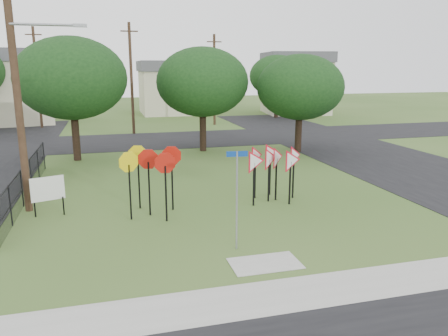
# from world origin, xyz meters

# --- Properties ---
(ground) EXTENTS (140.00, 140.00, 0.00)m
(ground) POSITION_xyz_m (0.00, 0.00, 0.00)
(ground) COLOR #375720
(sidewalk) EXTENTS (30.00, 1.60, 0.02)m
(sidewalk) POSITION_xyz_m (0.00, -4.20, 0.01)
(sidewalk) COLOR #9F9E97
(sidewalk) RESTS_ON ground
(planting_strip) EXTENTS (30.00, 0.80, 0.02)m
(planting_strip) POSITION_xyz_m (0.00, -5.40, 0.01)
(planting_strip) COLOR #375720
(planting_strip) RESTS_ON ground
(street_right) EXTENTS (8.00, 50.00, 0.02)m
(street_right) POSITION_xyz_m (12.00, 10.00, 0.01)
(street_right) COLOR black
(street_right) RESTS_ON ground
(street_far) EXTENTS (60.00, 8.00, 0.02)m
(street_far) POSITION_xyz_m (0.00, 20.00, 0.01)
(street_far) COLOR black
(street_far) RESTS_ON ground
(curb_pad) EXTENTS (2.00, 1.20, 0.02)m
(curb_pad) POSITION_xyz_m (0.00, -2.40, 0.01)
(curb_pad) COLOR #9F9E97
(curb_pad) RESTS_ON ground
(street_name_sign) EXTENTS (0.64, 0.09, 3.09)m
(street_name_sign) POSITION_xyz_m (-0.49, -1.16, 1.76)
(street_name_sign) COLOR gray
(street_name_sign) RESTS_ON ground
(stop_sign_cluster) EXTENTS (2.42, 1.92, 2.57)m
(stop_sign_cluster) POSITION_xyz_m (-2.67, 2.78, 1.90)
(stop_sign_cluster) COLOR black
(stop_sign_cluster) RESTS_ON ground
(yield_sign_cluster) EXTENTS (2.90, 1.85, 2.35)m
(yield_sign_cluster) POSITION_xyz_m (2.42, 3.31, 1.73)
(yield_sign_cluster) COLOR black
(yield_sign_cluster) RESTS_ON ground
(info_board) EXTENTS (1.17, 0.42, 1.52)m
(info_board) POSITION_xyz_m (-6.44, 3.63, 1.01)
(info_board) COLOR black
(info_board) RESTS_ON ground
(utility_pole_main) EXTENTS (3.55, 0.33, 10.00)m
(utility_pole_main) POSITION_xyz_m (-7.24, 4.50, 5.21)
(utility_pole_main) COLOR #442E1F
(utility_pole_main) RESTS_ON ground
(far_pole_a) EXTENTS (1.40, 0.24, 9.00)m
(far_pole_a) POSITION_xyz_m (-2.00, 24.00, 4.60)
(far_pole_a) COLOR #442E1F
(far_pole_a) RESTS_ON ground
(far_pole_b) EXTENTS (1.40, 0.24, 8.50)m
(far_pole_b) POSITION_xyz_m (6.00, 28.00, 4.35)
(far_pole_b) COLOR #442E1F
(far_pole_b) RESTS_ON ground
(far_pole_c) EXTENTS (1.40, 0.24, 9.00)m
(far_pole_c) POSITION_xyz_m (-10.00, 30.00, 4.60)
(far_pole_c) COLOR #442E1F
(far_pole_c) RESTS_ON ground
(fence_run) EXTENTS (0.05, 11.55, 1.50)m
(fence_run) POSITION_xyz_m (-7.60, 6.25, 0.78)
(fence_run) COLOR black
(fence_run) RESTS_ON ground
(house_left) EXTENTS (10.58, 8.88, 7.20)m
(house_left) POSITION_xyz_m (-14.00, 34.00, 3.65)
(house_left) COLOR beige
(house_left) RESTS_ON ground
(house_mid) EXTENTS (8.40, 8.40, 6.20)m
(house_mid) POSITION_xyz_m (4.00, 40.00, 3.15)
(house_mid) COLOR beige
(house_mid) RESTS_ON ground
(house_right) EXTENTS (8.30, 8.30, 7.20)m
(house_right) POSITION_xyz_m (18.00, 36.00, 3.65)
(house_right) COLOR beige
(house_right) RESTS_ON ground
(tree_near_left) EXTENTS (6.40, 6.40, 7.27)m
(tree_near_left) POSITION_xyz_m (-6.00, 14.00, 4.86)
(tree_near_left) COLOR black
(tree_near_left) RESTS_ON ground
(tree_near_mid) EXTENTS (6.00, 6.00, 6.80)m
(tree_near_mid) POSITION_xyz_m (2.00, 15.00, 4.54)
(tree_near_mid) COLOR black
(tree_near_mid) RESTS_ON ground
(tree_near_right) EXTENTS (5.60, 5.60, 6.33)m
(tree_near_right) POSITION_xyz_m (8.00, 13.00, 4.22)
(tree_near_right) COLOR black
(tree_near_right) RESTS_ON ground
(tree_far_right) EXTENTS (6.00, 6.00, 6.80)m
(tree_far_right) POSITION_xyz_m (14.00, 32.00, 4.54)
(tree_far_right) COLOR black
(tree_far_right) RESTS_ON ground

